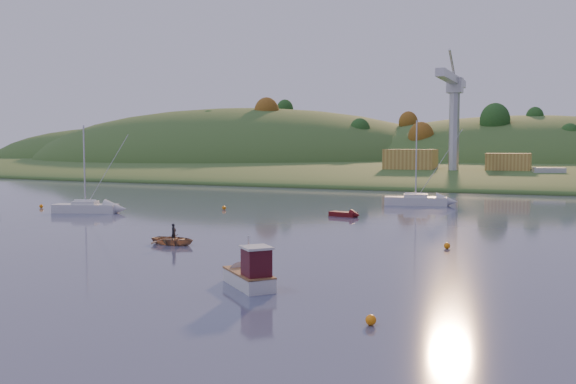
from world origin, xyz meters
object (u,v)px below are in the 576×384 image
at_px(sailboat_near, 85,207).
at_px(sailboat_far, 416,200).
at_px(red_tender, 349,214).
at_px(fishing_boat, 246,273).
at_px(canoe, 174,240).

bearing_deg(sailboat_near, sailboat_far, 17.97).
relative_size(sailboat_near, sailboat_far, 0.92).
relative_size(sailboat_far, red_tender, 2.94).
bearing_deg(fishing_boat, red_tender, -38.62).
distance_m(sailboat_near, sailboat_far, 43.06).
relative_size(fishing_boat, sailboat_near, 0.48).
bearing_deg(sailboat_near, canoe, -53.65).
relative_size(fishing_boat, canoe, 1.29).
distance_m(fishing_boat, sailboat_far, 53.73).
height_order(fishing_boat, red_tender, fishing_boat).
bearing_deg(canoe, sailboat_far, -10.80).
distance_m(sailboat_far, canoe, 43.66).
xyz_separation_m(sailboat_near, canoe, (23.68, -16.69, -0.29)).
xyz_separation_m(sailboat_far, canoe, (-10.95, -42.26, -0.34)).
distance_m(sailboat_near, red_tender, 31.79).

